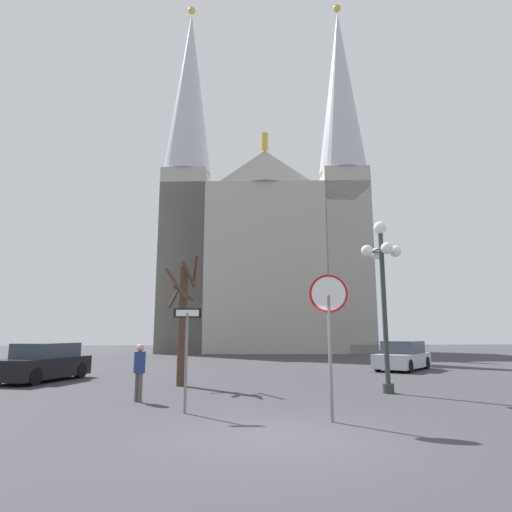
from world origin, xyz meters
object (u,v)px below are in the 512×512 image
object	(u,v)px
street_lamp	(382,273)
parked_car_near_silver	(403,356)
one_way_arrow_sign	(187,347)
bare_tree	(182,319)
pedestrian_walking	(139,367)
stop_sign	(329,315)
parked_car_far_black	(43,363)
cathedral	(265,237)

from	to	relation	value
street_lamp	parked_car_near_silver	distance (m)	9.79
one_way_arrow_sign	parked_car_near_silver	world-z (taller)	one_way_arrow_sign
one_way_arrow_sign	parked_car_near_silver	bearing A→B (deg)	47.86
parked_car_near_silver	street_lamp	bearing A→B (deg)	-115.97
bare_tree	pedestrian_walking	world-z (taller)	bare_tree
street_lamp	pedestrian_walking	xyz separation A→B (m)	(-7.60, -1.14, -2.89)
stop_sign	pedestrian_walking	world-z (taller)	stop_sign
pedestrian_walking	parked_car_far_black	bearing A→B (deg)	130.42
one_way_arrow_sign	pedestrian_walking	xyz separation A→B (m)	(-1.43, 1.83, -0.61)
bare_tree	parked_car_far_black	distance (m)	6.23
stop_sign	one_way_arrow_sign	bearing A→B (deg)	158.29
cathedral	pedestrian_walking	xyz separation A→B (m)	(-6.69, -30.64, -10.64)
street_lamp	pedestrian_walking	size ratio (longest dim) A/B	3.55
one_way_arrow_sign	bare_tree	bearing A→B (deg)	96.22
stop_sign	bare_tree	world-z (taller)	bare_tree
stop_sign	one_way_arrow_sign	world-z (taller)	stop_sign
cathedral	stop_sign	bearing A→B (deg)	-93.42
stop_sign	pedestrian_walking	xyz separation A→B (m)	(-4.68, 3.12, -1.33)
parked_car_far_black	pedestrian_walking	bearing A→B (deg)	-49.58
pedestrian_walking	street_lamp	bearing A→B (deg)	8.53
cathedral	street_lamp	xyz separation A→B (m)	(0.91, -29.50, -7.75)
street_lamp	bare_tree	size ratio (longest dim) A/B	1.17
one_way_arrow_sign	parked_car_near_silver	size ratio (longest dim) A/B	0.58
parked_car_far_black	cathedral	bearing A→B (deg)	65.35
parked_car_near_silver	pedestrian_walking	world-z (taller)	pedestrian_walking
parked_car_near_silver	one_way_arrow_sign	bearing A→B (deg)	-132.14
cathedral	stop_sign	size ratio (longest dim) A/B	11.58
stop_sign	one_way_arrow_sign	distance (m)	3.56
stop_sign	pedestrian_walking	bearing A→B (deg)	146.31
cathedral	street_lamp	world-z (taller)	cathedral
stop_sign	parked_car_near_silver	world-z (taller)	stop_sign
stop_sign	parked_car_near_silver	xyz separation A→B (m)	(6.98, 12.59, -1.59)
street_lamp	parked_car_near_silver	bearing A→B (deg)	64.03
one_way_arrow_sign	street_lamp	bearing A→B (deg)	25.70
one_way_arrow_sign	pedestrian_walking	distance (m)	2.40
bare_tree	parked_car_far_black	size ratio (longest dim) A/B	1.09
parked_car_near_silver	bare_tree	bearing A→B (deg)	-151.39
cathedral	parked_car_near_silver	bearing A→B (deg)	-76.81
street_lamp	pedestrian_walking	distance (m)	8.21
parked_car_far_black	stop_sign	bearing A→B (deg)	-42.72
cathedral	bare_tree	bearing A→B (deg)	-102.19
street_lamp	one_way_arrow_sign	bearing A→B (deg)	-154.30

